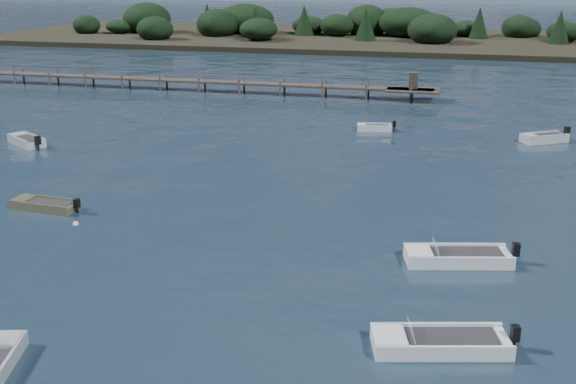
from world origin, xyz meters
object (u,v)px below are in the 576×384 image
(dinghy_mid_grey, at_px, (45,207))
(tender_far_white, at_px, (375,129))
(tender_far_grey, at_px, (27,142))
(dinghy_mid_white_a, at_px, (440,345))
(tender_far_grey_b, at_px, (544,140))
(dinghy_mid_white_b, at_px, (457,259))
(jetty, at_px, (163,80))

(dinghy_mid_grey, relative_size, tender_far_white, 1.31)
(tender_far_grey, height_order, dinghy_mid_white_a, tender_far_grey)
(dinghy_mid_white_a, bearing_deg, tender_far_grey, 144.08)
(tender_far_grey_b, bearing_deg, tender_far_white, 176.81)
(dinghy_mid_white_b, bearing_deg, tender_far_grey_b, 77.23)
(tender_far_grey, bearing_deg, tender_far_white, 24.41)
(dinghy_mid_white_b, distance_m, tender_far_white, 26.18)
(dinghy_mid_white_b, relative_size, jetty, 0.08)
(tender_far_grey, height_order, dinghy_mid_grey, tender_far_grey)
(tender_far_grey_b, xyz_separation_m, jetty, (-36.59, 14.54, 0.80))
(dinghy_mid_grey, bearing_deg, jetty, 104.14)
(dinghy_mid_white_b, bearing_deg, jetty, 128.48)
(tender_far_grey, height_order, tender_far_grey_b, tender_far_grey_b)
(dinghy_mid_white_a, bearing_deg, jetty, 123.21)
(tender_far_grey, relative_size, dinghy_mid_white_b, 0.74)
(dinghy_mid_grey, height_order, jetty, jetty)
(tender_far_grey, distance_m, dinghy_mid_white_b, 34.14)
(tender_far_grey, xyz_separation_m, tender_far_grey_b, (36.52, 10.13, 0.01))
(tender_far_grey, relative_size, tender_far_grey_b, 1.02)
(dinghy_mid_white_b, height_order, jetty, jetty)
(tender_far_white, distance_m, jetty, 27.67)
(tender_far_grey, xyz_separation_m, dinghy_mid_white_a, (30.60, -22.17, -0.02))
(tender_far_grey, relative_size, dinghy_mid_grey, 0.93)
(tender_far_grey, distance_m, jetty, 24.69)
(dinghy_mid_white_b, bearing_deg, dinghy_mid_grey, 174.89)
(dinghy_mid_white_a, distance_m, jetty, 55.99)
(dinghy_mid_white_b, bearing_deg, dinghy_mid_white_a, -92.75)
(tender_far_white, bearing_deg, dinghy_mid_white_a, -78.50)
(dinghy_mid_white_b, xyz_separation_m, tender_far_grey_b, (5.55, 24.50, 0.02))
(tender_far_grey_b, relative_size, jetty, 0.06)
(dinghy_mid_white_a, bearing_deg, tender_far_grey_b, 79.60)
(dinghy_mid_white_b, height_order, tender_far_grey_b, tender_far_grey_b)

